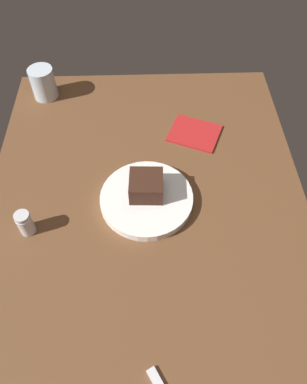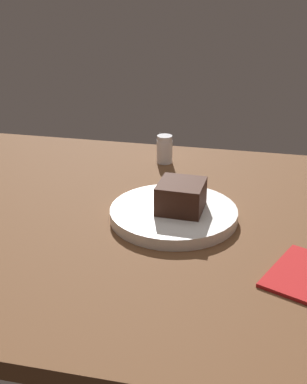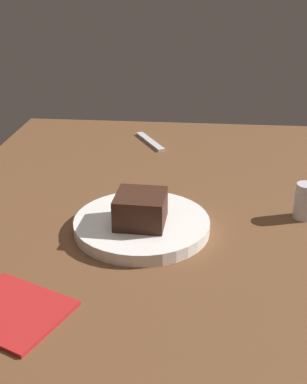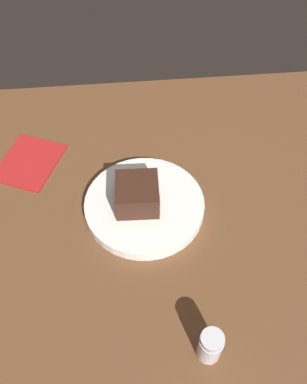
% 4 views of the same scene
% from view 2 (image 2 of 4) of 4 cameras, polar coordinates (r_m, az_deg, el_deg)
% --- Properties ---
extents(dining_table, '(1.20, 0.84, 0.03)m').
position_cam_2_polar(dining_table, '(0.99, -1.09, -3.49)').
color(dining_table, brown).
rests_on(dining_table, ground).
extents(dessert_plate, '(0.24, 0.24, 0.02)m').
position_cam_2_polar(dessert_plate, '(0.96, 2.21, -2.60)').
color(dessert_plate, white).
rests_on(dessert_plate, dining_table).
extents(chocolate_cake_slice, '(0.09, 0.09, 0.05)m').
position_cam_2_polar(chocolate_cake_slice, '(0.94, 3.09, -0.53)').
color(chocolate_cake_slice, '#381E14').
rests_on(chocolate_cake_slice, dessert_plate).
extents(salt_shaker, '(0.04, 0.04, 0.07)m').
position_cam_2_polar(salt_shaker, '(1.23, 1.25, 4.80)').
color(salt_shaker, silver).
rests_on(salt_shaker, dining_table).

